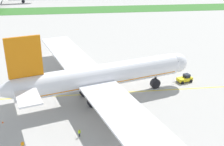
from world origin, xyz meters
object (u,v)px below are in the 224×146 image
at_px(airliner_foreground, 98,77).
at_px(traffic_cone_near_nose, 3,122).
at_px(ground_crew_wingwalker_port, 22,144).
at_px(ground_crew_marshaller_front, 79,132).
at_px(pushback_tug, 185,78).

height_order(airliner_foreground, traffic_cone_near_nose, airliner_foreground).
bearing_deg(ground_crew_wingwalker_port, airliner_foreground, 48.91).
xyz_separation_m(ground_crew_wingwalker_port, ground_crew_marshaller_front, (10.59, 2.64, -0.04)).
bearing_deg(airliner_foreground, pushback_tug, 16.68).
bearing_deg(ground_crew_wingwalker_port, traffic_cone_near_nose, 120.74).
distance_m(airliner_foreground, pushback_tug, 26.67).
xyz_separation_m(pushback_tug, ground_crew_marshaller_front, (-30.15, -22.84, -0.02)).
bearing_deg(ground_crew_marshaller_front, airliner_foreground, 71.68).
relative_size(pushback_tug, ground_crew_wingwalker_port, 3.52).
height_order(airliner_foreground, pushback_tug, airliner_foreground).
height_order(pushback_tug, traffic_cone_near_nose, pushback_tug).
distance_m(airliner_foreground, traffic_cone_near_nose, 23.70).
height_order(ground_crew_wingwalker_port, ground_crew_marshaller_front, ground_crew_wingwalker_port).
relative_size(pushback_tug, traffic_cone_near_nose, 10.52).
height_order(pushback_tug, ground_crew_wingwalker_port, pushback_tug).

